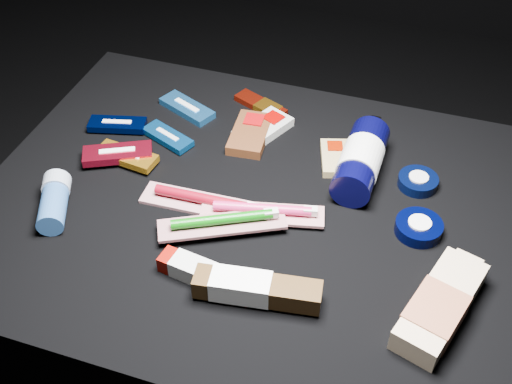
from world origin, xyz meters
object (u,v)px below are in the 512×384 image
(lotion_bottle, at_px, (361,160))
(deodorant_stick, at_px, (54,201))
(toothpaste_carton_red, at_px, (202,274))
(bodywash_bottle, at_px, (439,307))

(lotion_bottle, bearing_deg, deodorant_stick, -150.82)
(toothpaste_carton_red, bearing_deg, bodywash_bottle, 15.60)
(lotion_bottle, relative_size, deodorant_stick, 1.84)
(bodywash_bottle, bearing_deg, toothpaste_carton_red, -155.36)
(lotion_bottle, bearing_deg, bodywash_bottle, -56.45)
(bodywash_bottle, xyz_separation_m, toothpaste_carton_red, (-0.37, -0.05, -0.01))
(deodorant_stick, bearing_deg, bodywash_bottle, -26.02)
(deodorant_stick, relative_size, toothpaste_carton_red, 0.78)
(toothpaste_carton_red, bearing_deg, lotion_bottle, 68.49)
(deodorant_stick, distance_m, toothpaste_carton_red, 0.32)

